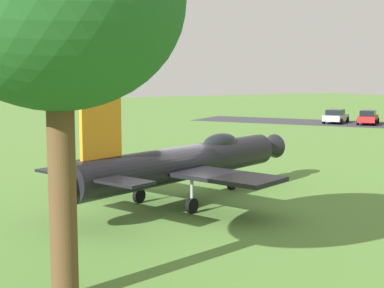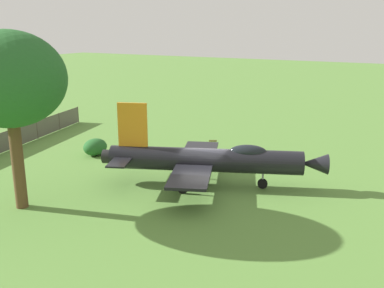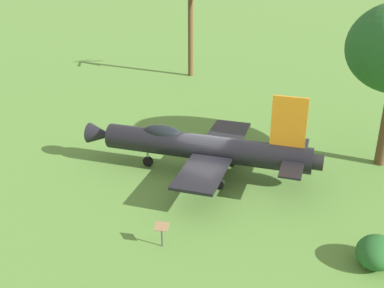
{
  "view_description": "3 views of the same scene",
  "coord_description": "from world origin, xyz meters",
  "px_view_note": "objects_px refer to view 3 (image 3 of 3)",
  "views": [
    {
      "loc": [
        10.81,
        20.26,
        5.29
      ],
      "look_at": [
        0.28,
        1.26,
        2.61
      ],
      "focal_mm": 53.07,
      "sensor_mm": 36.0,
      "label": 1
    },
    {
      "loc": [
        -11.45,
        22.64,
        9.52
      ],
      "look_at": [
        1.47,
        -1.04,
        2.22
      ],
      "focal_mm": 41.23,
      "sensor_mm": 36.0,
      "label": 2
    },
    {
      "loc": [
        14.18,
        -18.67,
        12.38
      ],
      "look_at": [
        -0.85,
        -0.13,
        1.69
      ],
      "focal_mm": 43.63,
      "sensor_mm": 36.0,
      "label": 3
    }
  ],
  "objects_px": {
    "display_jet": "(200,146)",
    "palm_tree": "(191,33)",
    "shrub_near_fence": "(377,252)",
    "info_plaque": "(162,230)"
  },
  "relations": [
    {
      "from": "display_jet",
      "to": "palm_tree",
      "type": "xyz_separation_m",
      "value": [
        -13.26,
        15.46,
        2.36
      ]
    },
    {
      "from": "display_jet",
      "to": "info_plaque",
      "type": "relative_size",
      "value": 11.34
    },
    {
      "from": "display_jet",
      "to": "palm_tree",
      "type": "distance_m",
      "value": 20.51
    },
    {
      "from": "display_jet",
      "to": "shrub_near_fence",
      "type": "height_order",
      "value": "display_jet"
    },
    {
      "from": "display_jet",
      "to": "shrub_near_fence",
      "type": "bearing_deg",
      "value": 148.58
    },
    {
      "from": "shrub_near_fence",
      "to": "info_plaque",
      "type": "xyz_separation_m",
      "value": [
        -7.64,
        -4.56,
        0.22
      ]
    },
    {
      "from": "palm_tree",
      "to": "display_jet",
      "type": "bearing_deg",
      "value": -49.38
    },
    {
      "from": "palm_tree",
      "to": "info_plaque",
      "type": "distance_m",
      "value": 27.37
    },
    {
      "from": "shrub_near_fence",
      "to": "info_plaque",
      "type": "height_order",
      "value": "shrub_near_fence"
    },
    {
      "from": "palm_tree",
      "to": "info_plaque",
      "type": "height_order",
      "value": "palm_tree"
    }
  ]
}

